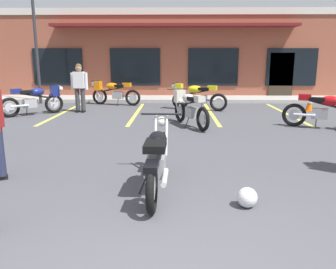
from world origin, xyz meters
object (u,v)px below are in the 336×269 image
at_px(motorcycle_red_sportbike, 196,96).
at_px(motorcycle_black_cruiser, 328,109).
at_px(helmet_on_pavement, 247,197).
at_px(motorcycle_foreground_classic, 157,159).
at_px(motorcycle_orange_scrambler, 189,107).
at_px(motorcycle_blue_standard, 36,99).
at_px(traffic_cone, 309,104).
at_px(parking_lot_lamp_post, 33,15).
at_px(motorcycle_cream_vintage, 113,92).
at_px(person_by_back_row, 79,85).

xyz_separation_m(motorcycle_red_sportbike, motorcycle_black_cruiser, (3.29, -3.34, 0.00)).
bearing_deg(helmet_on_pavement, motorcycle_red_sportbike, 90.96).
distance_m(motorcycle_red_sportbike, helmet_on_pavement, 8.30).
bearing_deg(motorcycle_foreground_classic, motorcycle_orange_scrambler, 82.24).
relative_size(motorcycle_blue_standard, traffic_cone, 3.30).
height_order(motorcycle_foreground_classic, parking_lot_lamp_post, parking_lot_lamp_post).
distance_m(motorcycle_orange_scrambler, traffic_cone, 5.19).
xyz_separation_m(motorcycle_foreground_classic, motorcycle_red_sportbike, (1.03, 7.73, 0.07)).
relative_size(motorcycle_foreground_classic, traffic_cone, 3.98).
bearing_deg(traffic_cone, motorcycle_blue_standard, -174.19).
distance_m(motorcycle_black_cruiser, motorcycle_blue_standard, 8.95).
bearing_deg(motorcycle_orange_scrambler, motorcycle_blue_standard, 160.60).
distance_m(motorcycle_foreground_classic, parking_lot_lamp_post, 11.21).
distance_m(motorcycle_foreground_classic, motorcycle_orange_scrambler, 4.83).
relative_size(motorcycle_blue_standard, motorcycle_cream_vintage, 0.84).
xyz_separation_m(motorcycle_foreground_classic, helmet_on_pavement, (1.17, -0.56, -0.33)).
relative_size(traffic_cone, parking_lot_lamp_post, 0.10).
bearing_deg(traffic_cone, motorcycle_foreground_classic, -123.97).
height_order(motorcycle_black_cruiser, motorcycle_orange_scrambler, same).
relative_size(helmet_on_pavement, parking_lot_lamp_post, 0.05).
bearing_deg(parking_lot_lamp_post, traffic_cone, -10.05).
height_order(person_by_back_row, parking_lot_lamp_post, parking_lot_lamp_post).
xyz_separation_m(motorcycle_cream_vintage, traffic_cone, (7.29, -1.54, -0.27)).
bearing_deg(motorcycle_foreground_classic, motorcycle_cream_vintage, 103.81).
distance_m(motorcycle_cream_vintage, person_by_back_row, 2.12).
bearing_deg(traffic_cone, helmet_on_pavement, -115.76).
relative_size(motorcycle_foreground_classic, motorcycle_black_cruiser, 1.06).
relative_size(motorcycle_black_cruiser, person_by_back_row, 1.19).
xyz_separation_m(motorcycle_orange_scrambler, person_by_back_row, (-3.70, 2.36, 0.42)).
bearing_deg(helmet_on_pavement, motorcycle_foreground_classic, 154.45).
bearing_deg(motorcycle_red_sportbike, motorcycle_black_cruiser, -45.45).
distance_m(motorcycle_foreground_classic, motorcycle_cream_vintage, 9.32).
height_order(motorcycle_black_cruiser, parking_lot_lamp_post, parking_lot_lamp_post).
xyz_separation_m(motorcycle_blue_standard, motorcycle_cream_vintage, (2.14, 2.49, 0.00)).
relative_size(motorcycle_red_sportbike, parking_lot_lamp_post, 0.37).
relative_size(motorcycle_black_cruiser, motorcycle_blue_standard, 1.14).
bearing_deg(motorcycle_red_sportbike, person_by_back_row, -171.89).
xyz_separation_m(motorcycle_red_sportbike, traffic_cone, (4.03, -0.21, -0.27)).
distance_m(motorcycle_red_sportbike, motorcycle_blue_standard, 5.52).
bearing_deg(parking_lot_lamp_post, motorcycle_orange_scrambler, -37.25).
bearing_deg(motorcycle_orange_scrambler, motorcycle_red_sportbike, 82.71).
bearing_deg(helmet_on_pavement, motorcycle_black_cruiser, 57.48).
distance_m(person_by_back_row, traffic_cone, 8.15).
distance_m(motorcycle_cream_vintage, helmet_on_pavement, 10.20).
bearing_deg(helmet_on_pavement, person_by_back_row, 118.67).
bearing_deg(motorcycle_red_sportbike, helmet_on_pavement, -89.04).
distance_m(motorcycle_blue_standard, traffic_cone, 9.48).
bearing_deg(motorcycle_foreground_classic, traffic_cone, 56.03).
bearing_deg(motorcycle_black_cruiser, helmet_on_pavement, -122.52).
bearing_deg(traffic_cone, motorcycle_cream_vintage, 168.10).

